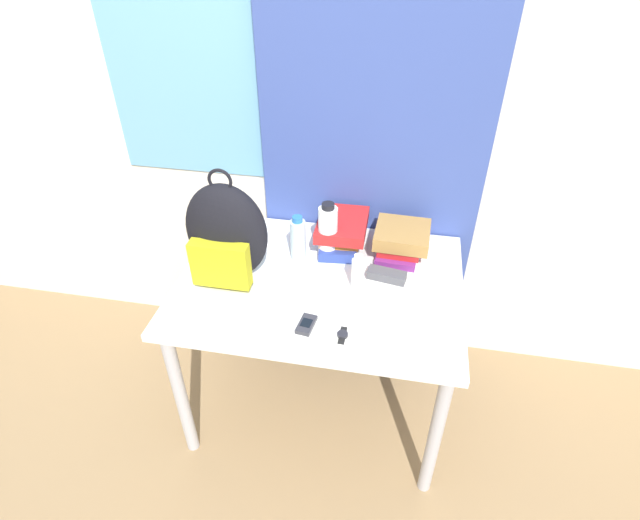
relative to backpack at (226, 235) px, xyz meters
name	(u,v)px	position (x,y,z in m)	size (l,w,h in m)	color
ground_plane	(302,477)	(0.35, -0.37, -0.91)	(12.00, 12.00, 0.00)	#8C704C
wall_back	(341,102)	(0.34, 0.52, 0.34)	(6.00, 0.06, 2.50)	silver
curtain_blue	(375,109)	(0.49, 0.47, 0.34)	(0.93, 0.04, 2.50)	#384C93
desk	(320,298)	(0.35, 0.03, -0.28)	(1.09, 0.81, 0.72)	silver
backpack	(226,235)	(0.00, 0.00, 0.00)	(0.31, 0.21, 0.46)	black
book_stack_left	(341,232)	(0.39, 0.29, -0.13)	(0.21, 0.28, 0.12)	navy
book_stack_center	(401,240)	(0.64, 0.29, -0.13)	(0.23, 0.27, 0.11)	#6B2370
water_bottle	(298,239)	(0.23, 0.17, -0.10)	(0.06, 0.06, 0.20)	silver
sports_bottle	(327,232)	(0.35, 0.20, -0.07)	(0.08, 0.08, 0.25)	white
sunscreen_bottle	(357,273)	(0.49, 0.02, -0.12)	(0.04, 0.04, 0.15)	white
cell_phone	(305,324)	(0.34, -0.22, -0.18)	(0.06, 0.10, 0.02)	#2D2D33
sunglasses_case	(387,275)	(0.60, 0.09, -0.17)	(0.16, 0.08, 0.04)	#47474C
wristwatch	(343,335)	(0.48, -0.25, -0.19)	(0.04, 0.08, 0.01)	black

